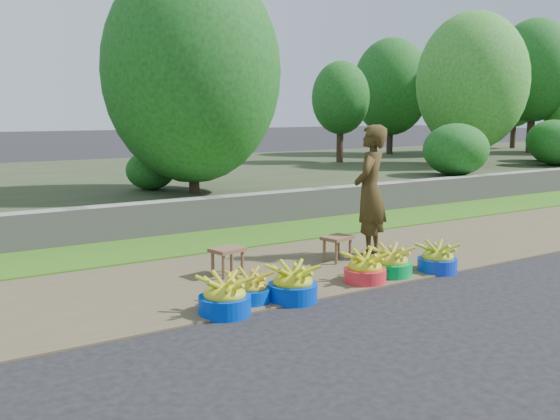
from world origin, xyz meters
TOP-DOWN VIEW (x-y plane):
  - ground_plane at (0.00, 0.00)m, footprint 120.00×120.00m
  - dirt_shoulder at (0.00, 1.25)m, footprint 80.00×2.50m
  - grass_verge at (0.00, 3.25)m, footprint 80.00×1.50m
  - retaining_wall at (0.00, 4.10)m, footprint 80.00×0.35m
  - earth_bank at (0.00, 9.00)m, footprint 80.00×10.00m
  - vegetation at (4.25, 7.55)m, footprint 33.21×8.64m
  - basin_a at (-1.86, 0.13)m, footprint 0.51×0.51m
  - basin_b at (-1.48, 0.32)m, footprint 0.45×0.45m
  - basin_c at (-1.06, 0.14)m, footprint 0.52×0.52m
  - basin_d at (0.00, 0.25)m, footprint 0.49×0.49m
  - basin_e at (0.45, 0.30)m, footprint 0.50×0.50m
  - basin_f at (1.08, 0.16)m, footprint 0.48×0.48m
  - stool_left at (-1.19, 1.34)m, footprint 0.43×0.36m
  - stool_right at (0.34, 1.20)m, footprint 0.43×0.36m
  - vendor_woman at (0.88, 1.20)m, footprint 0.77×0.71m

SIDE VIEW (x-z plane):
  - ground_plane at x=0.00m, z-range 0.00..0.00m
  - dirt_shoulder at x=0.00m, z-range 0.00..0.02m
  - grass_verge at x=0.00m, z-range 0.00..0.04m
  - basin_b at x=-1.48m, z-range -0.02..0.32m
  - basin_f at x=1.08m, z-range -0.02..0.34m
  - basin_d at x=0.00m, z-range -0.02..0.34m
  - basin_e at x=0.45m, z-range -0.02..0.35m
  - basin_a at x=-1.86m, z-range -0.02..0.36m
  - basin_c at x=-1.06m, z-range -0.02..0.37m
  - earth_bank at x=0.00m, z-range 0.00..0.50m
  - retaining_wall at x=0.00m, z-range 0.00..0.55m
  - stool_right at x=0.34m, z-range 0.12..0.45m
  - stool_left at x=-1.19m, z-range 0.12..0.45m
  - vendor_woman at x=0.88m, z-range 0.02..1.77m
  - vegetation at x=4.25m, z-range 0.29..4.90m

